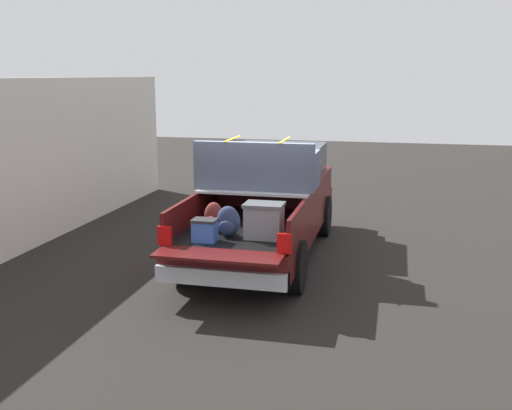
% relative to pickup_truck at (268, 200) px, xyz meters
% --- Properties ---
extents(ground_plane, '(40.00, 40.00, 0.00)m').
position_rel_pickup_truck_xyz_m(ground_plane, '(-0.37, 0.00, -0.98)').
color(ground_plane, black).
extents(pickup_truck, '(6.05, 2.06, 2.23)m').
position_rel_pickup_truck_xyz_m(pickup_truck, '(0.00, 0.00, 0.00)').
color(pickup_truck, '#470F0F').
rests_on(pickup_truck, ground_plane).
extents(building_facade, '(10.97, 0.36, 3.25)m').
position_rel_pickup_truck_xyz_m(building_facade, '(-0.10, 4.64, 0.64)').
color(building_facade, silver).
rests_on(building_facade, ground_plane).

